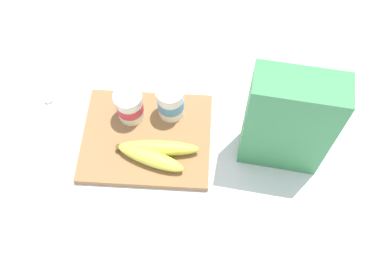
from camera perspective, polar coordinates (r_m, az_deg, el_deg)
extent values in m
plane|color=white|center=(1.04, -5.94, -1.50)|extent=(2.40, 2.40, 0.00)
cube|color=olive|center=(1.04, -5.98, -1.27)|extent=(0.30, 0.25, 0.02)
cube|color=#38844C|center=(0.92, 12.57, 0.66)|extent=(0.19, 0.10, 0.29)
cylinder|color=white|center=(1.03, -8.20, 2.85)|extent=(0.06, 0.06, 0.08)
cylinder|color=#DB384C|center=(1.03, -8.20, 2.85)|extent=(0.06, 0.06, 0.03)
cylinder|color=silver|center=(0.99, -8.51, 4.16)|extent=(0.07, 0.07, 0.00)
cylinder|color=white|center=(1.02, -2.83, 3.40)|extent=(0.06, 0.06, 0.09)
cylinder|color=#5193D1|center=(1.02, -2.83, 3.40)|extent=(0.06, 0.06, 0.03)
cylinder|color=silver|center=(0.98, -2.95, 4.84)|extent=(0.07, 0.07, 0.00)
ellipsoid|color=#D8D64A|center=(0.98, -5.46, -3.93)|extent=(0.16, 0.08, 0.04)
ellipsoid|color=#D8D64A|center=(0.99, -4.39, -2.62)|extent=(0.19, 0.04, 0.04)
cylinder|color=brown|center=(1.01, -9.57, -2.64)|extent=(0.01, 0.01, 0.02)
cylinder|color=silver|center=(1.12, -18.28, 1.23)|extent=(0.04, 0.11, 0.01)
ellipsoid|color=silver|center=(1.15, -18.41, 3.83)|extent=(0.03, 0.04, 0.01)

